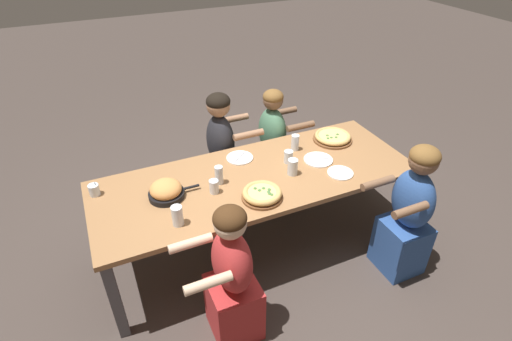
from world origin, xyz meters
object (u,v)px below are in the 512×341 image
pizza_board_main (262,194)px  empty_plate_a (340,173)px  drinking_glass_d (288,157)px  diner_near_midleft (232,280)px  pizza_board_second (333,137)px  drinking_glass_f (214,187)px  drinking_glass_b (178,216)px  diner_far_center (222,156)px  empty_plate_b (318,160)px  cocktail_glass_blue (94,190)px  drinking_glass_e (219,175)px  skillet_bowl (166,191)px  empty_plate_c (240,158)px  diner_near_right (408,216)px  drinking_glass_a (293,168)px  drinking_glass_c (295,143)px  diner_far_midright (272,147)px

pizza_board_main → empty_plate_a: (0.69, 0.03, -0.03)m
drinking_glass_d → diner_near_midleft: (-0.80, -0.76, -0.29)m
pizza_board_second → drinking_glass_f: (-1.22, -0.29, 0.02)m
pizza_board_second → drinking_glass_b: bearing=-161.3°
pizza_board_main → diner_far_center: diner_far_center is taller
empty_plate_b → diner_near_midleft: size_ratio=0.22×
cocktail_glass_blue → drinking_glass_f: (0.80, -0.33, 0.01)m
empty_plate_a → drinking_glass_e: (-0.91, 0.27, 0.07)m
pizza_board_second → cocktail_glass_blue: size_ratio=3.25×
empty_plate_b → diner_near_midleft: bearing=-146.8°
skillet_bowl → empty_plate_c: (0.68, 0.26, -0.05)m
diner_near_right → diner_far_center: bearing=36.0°
skillet_bowl → empty_plate_a: (1.31, -0.27, -0.05)m
empty_plate_b → cocktail_glass_blue: bearing=171.0°
drinking_glass_d → diner_near_midleft: 1.14m
drinking_glass_a → skillet_bowl: bearing=173.2°
empty_plate_b → drinking_glass_c: bearing=112.3°
pizza_board_second → drinking_glass_c: 0.39m
skillet_bowl → cocktail_glass_blue: size_ratio=3.51×
drinking_glass_c → drinking_glass_b: bearing=-155.9°
empty_plate_a → diner_far_midright: size_ratio=0.18×
pizza_board_main → drinking_glass_a: bearing=27.4°
empty_plate_b → drinking_glass_e: drinking_glass_e is taller
empty_plate_c → drinking_glass_c: drinking_glass_c is taller
pizza_board_main → skillet_bowl: bearing=154.7°
pizza_board_main → drinking_glass_f: bearing=144.9°
pizza_board_second → skillet_bowl: 1.56m
drinking_glass_c → drinking_glass_f: 0.88m
diner_far_center → drinking_glass_e: bearing=-20.8°
pizza_board_second → diner_near_midleft: 1.64m
empty_plate_a → empty_plate_c: size_ratio=0.92×
cocktail_glass_blue → diner_near_midleft: diner_near_midleft is taller
empty_plate_a → drinking_glass_a: 0.38m
empty_plate_c → drinking_glass_e: (-0.27, -0.26, 0.07)m
drinking_glass_b → diner_near_midleft: diner_near_midleft is taller
diner_far_midright → diner_near_right: (0.47, -1.38, 0.03)m
drinking_glass_c → skillet_bowl: bearing=-170.3°
pizza_board_second → diner_far_midright: 0.65m
empty_plate_a → empty_plate_c: same height
empty_plate_c → diner_near_midleft: 1.11m
diner_near_midleft → empty_plate_a: bearing=-67.9°
skillet_bowl → diner_far_midright: diner_far_midright is taller
pizza_board_second → diner_far_midright: bearing=128.4°
empty_plate_c → drinking_glass_e: drinking_glass_e is taller
cocktail_glass_blue → drinking_glass_c: drinking_glass_c is taller
diner_far_midright → diner_near_right: bearing=18.9°
drinking_glass_c → diner_far_center: diner_far_center is taller
empty_plate_b → diner_near_right: diner_near_right is taller
pizza_board_second → diner_far_midright: (-0.37, 0.46, -0.27)m
empty_plate_c → drinking_glass_d: (0.34, -0.22, 0.04)m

